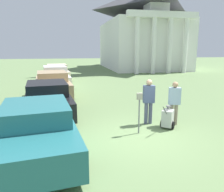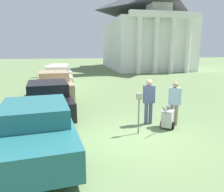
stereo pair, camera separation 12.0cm
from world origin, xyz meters
The scene contains 11 objects.
ground_plane centered at (0.00, 0.00, 0.00)m, with size 120.00×120.00×0.00m, color #607A4C.
parked_car_teal centered at (-3.14, -0.24, 0.66)m, with size 2.50×5.05×1.40m.
parked_car_black centered at (-3.14, 3.45, 0.66)m, with size 2.40×4.96×1.43m.
parked_car_tan centered at (-3.14, 7.12, 0.71)m, with size 2.44×5.19×1.51m.
parked_car_white centered at (-3.14, 10.54, 0.72)m, with size 2.40×5.46×1.57m.
parked_car_cream centered at (-3.14, 14.17, 0.68)m, with size 2.43×4.81×1.47m.
parking_meter centered at (0.09, 0.32, 0.98)m, with size 0.18×0.09×1.41m.
person_worker centered at (0.75, 1.19, 0.98)m, with size 0.44×0.27×1.72m.
person_supervisor centered at (1.65, 0.89, 0.94)m, with size 0.46×0.31×1.65m.
equipment_cart centered at (1.26, 0.57, 0.39)m, with size 0.77×0.89×1.00m.
church centered at (8.59, 24.80, 5.95)m, with size 10.11×15.02×23.41m.
Camera 1 is at (-2.24, -6.40, 2.84)m, focal length 35.00 mm.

